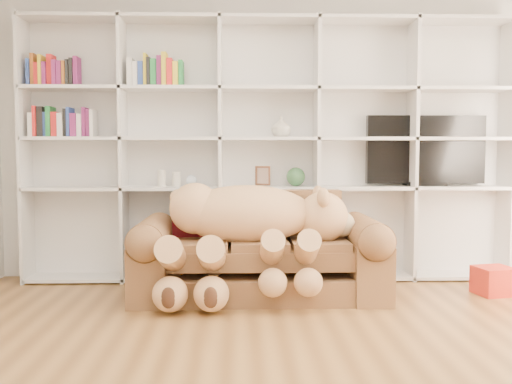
{
  "coord_description": "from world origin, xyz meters",
  "views": [
    {
      "loc": [
        -0.28,
        -2.91,
        1.18
      ],
      "look_at": [
        -0.14,
        1.63,
        0.86
      ],
      "focal_mm": 40.0,
      "sensor_mm": 36.0,
      "label": 1
    }
  ],
  "objects_px": {
    "sofa": "(259,257)",
    "gift_box": "(494,281)",
    "tv": "(425,151)",
    "teddy_bear": "(248,226)"
  },
  "relations": [
    {
      "from": "gift_box",
      "to": "teddy_bear",
      "type": "bearing_deg",
      "value": -176.14
    },
    {
      "from": "sofa",
      "to": "gift_box",
      "type": "bearing_deg",
      "value": -0.94
    },
    {
      "from": "sofa",
      "to": "teddy_bear",
      "type": "relative_size",
      "value": 1.28
    },
    {
      "from": "gift_box",
      "to": "tv",
      "type": "bearing_deg",
      "value": 118.95
    },
    {
      "from": "gift_box",
      "to": "tv",
      "type": "distance_m",
      "value": 1.32
    },
    {
      "from": "sofa",
      "to": "teddy_bear",
      "type": "height_order",
      "value": "teddy_bear"
    },
    {
      "from": "tv",
      "to": "teddy_bear",
      "type": "bearing_deg",
      "value": -154.05
    },
    {
      "from": "teddy_bear",
      "to": "sofa",
      "type": "bearing_deg",
      "value": 63.59
    },
    {
      "from": "tv",
      "to": "sofa",
      "type": "bearing_deg",
      "value": -157.76
    },
    {
      "from": "teddy_bear",
      "to": "gift_box",
      "type": "height_order",
      "value": "teddy_bear"
    }
  ]
}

